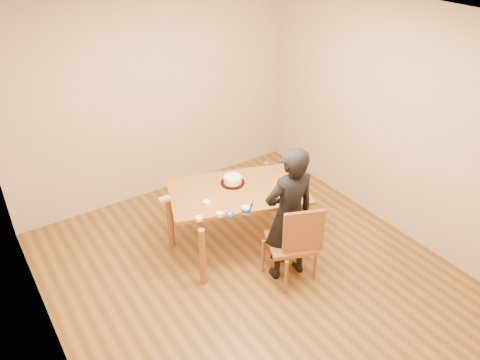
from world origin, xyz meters
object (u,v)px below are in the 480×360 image
dining_table (238,191)px  cake (233,180)px  dining_chair (290,242)px  person (289,215)px  cake_plate (233,183)px

dining_table → cake: (0.02, 0.14, 0.07)m
dining_table → dining_chair: dining_table is taller
dining_chair → person: size_ratio=0.30×
dining_chair → cake: 0.99m
cake_plate → cake: bearing=0.0°
dining_chair → cake: bearing=120.3°
cake → person: size_ratio=0.13×
cake → dining_table: bearing=-100.0°
dining_chair → cake_plate: 0.97m
cake_plate → person: 0.88m
dining_chair → person: 0.33m
dining_chair → person: (0.00, 0.05, 0.32)m
dining_table → dining_chair: size_ratio=3.25×
dining_table → dining_chair: bearing=-59.4°
cake → person: bearing=-81.7°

